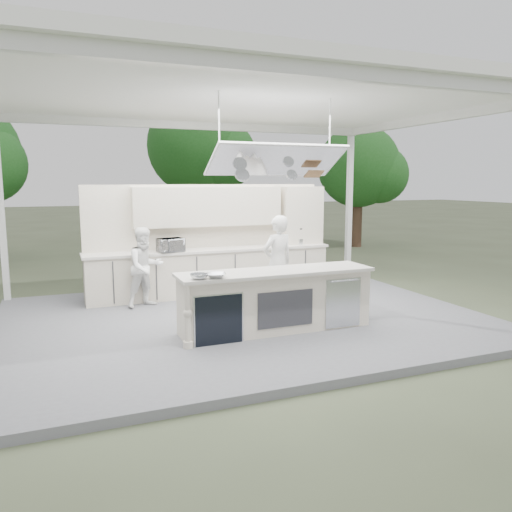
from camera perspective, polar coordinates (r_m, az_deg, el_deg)
name	(u,v)px	position (r m, az deg, el deg)	size (l,w,h in m)	color
ground	(244,323)	(8.72, -1.39, -7.68)	(90.00, 90.00, 0.00)	#4B543A
stage_deck	(244,320)	(8.70, -1.39, -7.31)	(8.00, 6.00, 0.12)	slate
tent	(243,102)	(8.45, -1.44, 17.22)	(8.20, 6.20, 3.86)	white
demo_island	(275,300)	(7.81, 2.17, -5.09)	(3.10, 0.79, 0.95)	beige
back_counter	(212,271)	(10.34, -5.09, -1.73)	(5.08, 0.72, 0.95)	beige
back_wall_unit	(228,222)	(10.55, -3.18, 3.85)	(5.05, 0.48, 2.25)	beige
tree_cluster	(139,156)	(17.85, -13.19, 11.07)	(19.55, 9.40, 5.85)	#4B3025
head_chef	(278,262)	(9.10, 2.49, -0.71)	(0.62, 0.41, 1.71)	white
sous_chef	(145,267)	(9.45, -12.53, -1.25)	(0.72, 0.56, 1.48)	white
toaster_oven	(171,245)	(9.84, -9.73, 1.23)	(0.48, 0.33, 0.27)	#B9BBC0
bowl_large	(216,276)	(7.13, -4.58, -2.24)	(0.29, 0.29, 0.07)	silver
bowl_small	(199,276)	(7.06, -6.54, -2.34)	(0.25, 0.25, 0.08)	silver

